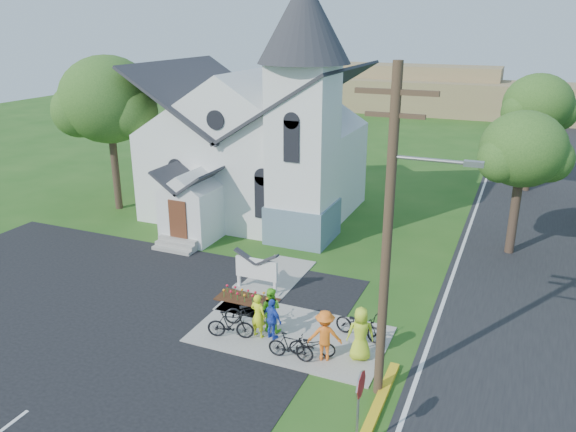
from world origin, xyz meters
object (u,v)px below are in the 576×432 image
at_px(cyclist_0, 258,315).
at_px(cyclist_3, 325,335).
at_px(cyclist_1, 270,309).
at_px(cyclist_4, 361,334).
at_px(bike_2, 312,345).
at_px(utility_pole, 390,230).
at_px(bike_3, 291,346).
at_px(cyclist_2, 272,319).
at_px(bike_4, 360,325).
at_px(bike_1, 231,325).
at_px(stop_sign, 360,395).
at_px(church_sign, 256,269).
at_px(bike_0, 250,312).

distance_m(cyclist_0, cyclist_3, 2.74).
bearing_deg(cyclist_1, cyclist_4, 165.66).
distance_m(bike_2, cyclist_4, 1.70).
height_order(utility_pole, bike_3, utility_pole).
xyz_separation_m(bike_3, cyclist_4, (2.14, 0.96, 0.46)).
bearing_deg(cyclist_2, bike_4, -133.98).
distance_m(cyclist_2, cyclist_4, 3.27).
relative_size(cyclist_0, bike_1, 0.98).
relative_size(stop_sign, cyclist_0, 1.47).
height_order(stop_sign, bike_3, stop_sign).
xyz_separation_m(cyclist_1, bike_4, (3.19, 0.77, -0.35)).
bearing_deg(cyclist_0, church_sign, -53.19).
height_order(bike_0, bike_4, bike_0).
height_order(bike_1, bike_3, bike_1).
bearing_deg(cyclist_3, bike_4, -131.79).
bearing_deg(church_sign, cyclist_4, -30.52).
relative_size(bike_2, cyclist_3, 0.89).
xyz_separation_m(church_sign, bike_2, (3.94, -3.71, -0.55)).
height_order(bike_0, cyclist_2, cyclist_2).
height_order(cyclist_0, cyclist_1, cyclist_1).
distance_m(cyclist_0, cyclist_1, 0.61).
bearing_deg(bike_3, bike_1, 78.65).
relative_size(bike_2, cyclist_4, 0.84).
bearing_deg(bike_0, cyclist_4, -120.10).
distance_m(bike_0, cyclist_2, 1.37).
xyz_separation_m(cyclist_1, cyclist_4, (3.57, -0.50, 0.10)).
bearing_deg(church_sign, stop_sign, -48.12).
xyz_separation_m(utility_pole, cyclist_2, (-4.35, 1.47, -4.57)).
bearing_deg(bike_3, stop_sign, -136.39).
relative_size(church_sign, bike_3, 1.35).
bearing_deg(bike_0, cyclist_0, -157.63).
distance_m(stop_sign, cyclist_0, 6.50).
bearing_deg(bike_4, cyclist_2, 126.15).
relative_size(bike_1, cyclist_2, 1.10).
bearing_deg(cyclist_3, bike_3, 4.27).
xyz_separation_m(bike_0, bike_3, (2.32, -1.57, -0.02)).
relative_size(utility_pole, bike_3, 6.13).
bearing_deg(bike_4, church_sign, 81.28).
bearing_deg(cyclist_1, bike_2, 147.92).
distance_m(bike_1, bike_4, 4.66).
bearing_deg(bike_2, cyclist_4, -86.77).
distance_m(bike_1, bike_2, 3.13).
bearing_deg(bike_4, cyclist_1, 115.93).
bearing_deg(bike_4, bike_2, 158.72).
bearing_deg(bike_2, cyclist_2, 60.80).
distance_m(church_sign, cyclist_3, 5.75).
distance_m(utility_pole, cyclist_0, 6.80).
relative_size(cyclist_0, cyclist_3, 0.93).
height_order(bike_2, bike_4, bike_4).
bearing_deg(bike_3, cyclist_0, 59.51).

